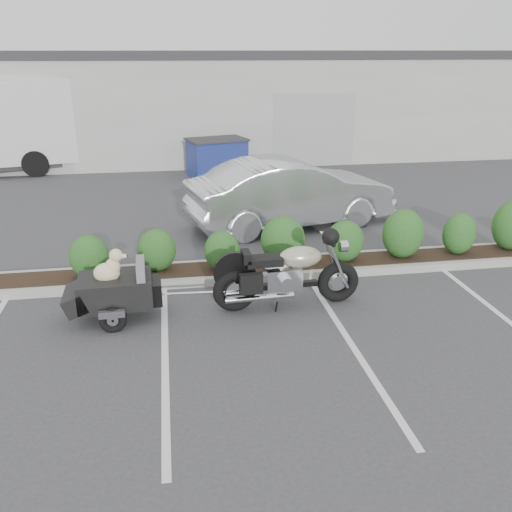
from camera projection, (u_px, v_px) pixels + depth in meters
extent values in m
plane|color=#38383A|center=(263.00, 328.00, 8.39)|extent=(90.00, 90.00, 0.00)
cube|color=#9E9E93|center=(294.00, 267.00, 10.54)|extent=(12.00, 1.00, 0.15)
cube|color=#9EA099|center=(195.00, 100.00, 23.34)|extent=(26.00, 10.00, 4.00)
torus|color=black|center=(235.00, 291.00, 8.84)|extent=(0.73, 0.21, 0.72)
torus|color=black|center=(338.00, 282.00, 9.18)|extent=(0.73, 0.21, 0.72)
cylinder|color=silver|center=(235.00, 291.00, 8.84)|extent=(0.31, 0.14, 0.30)
cylinder|color=silver|center=(338.00, 282.00, 9.18)|extent=(0.26, 0.12, 0.26)
cylinder|color=silver|center=(337.00, 263.00, 8.92)|extent=(0.47, 0.07, 0.96)
cylinder|color=silver|center=(333.00, 258.00, 9.12)|extent=(0.47, 0.07, 0.96)
cylinder|color=silver|center=(326.00, 238.00, 8.84)|extent=(0.07, 0.76, 0.04)
cylinder|color=silver|center=(343.00, 246.00, 8.96)|extent=(0.14, 0.20, 0.19)
sphere|color=black|center=(331.00, 237.00, 8.49)|extent=(0.29, 0.29, 0.28)
cube|color=silver|center=(283.00, 278.00, 8.94)|extent=(0.61, 0.39, 0.37)
cube|color=black|center=(289.00, 285.00, 9.01)|extent=(0.97, 0.15, 0.09)
ellipsoid|color=#B2AD8F|center=(300.00, 257.00, 8.87)|extent=(0.73, 0.43, 0.36)
cube|color=black|center=(264.00, 261.00, 8.76)|extent=(0.61, 0.35, 0.13)
cube|color=black|center=(246.00, 257.00, 8.67)|extent=(0.14, 0.33, 0.17)
cylinder|color=silver|center=(260.00, 298.00, 8.76)|extent=(1.14, 0.14, 0.10)
cylinder|color=silver|center=(255.00, 288.00, 9.12)|extent=(1.14, 0.14, 0.10)
cube|color=black|center=(251.00, 284.00, 8.52)|extent=(0.37, 0.17, 0.32)
cube|color=black|center=(116.00, 290.00, 8.54)|extent=(1.16, 0.82, 0.45)
cube|color=slate|center=(141.00, 271.00, 8.52)|extent=(0.16, 0.67, 0.32)
cube|color=slate|center=(119.00, 283.00, 8.51)|extent=(0.78, 0.70, 0.04)
cube|color=black|center=(77.00, 298.00, 8.46)|extent=(0.44, 0.79, 0.39)
cube|color=black|center=(155.00, 290.00, 8.68)|extent=(0.24, 0.55, 0.37)
torus|color=black|center=(113.00, 320.00, 8.22)|extent=(0.42, 0.14, 0.42)
torus|color=black|center=(115.00, 295.00, 9.05)|extent=(0.42, 0.14, 0.42)
cube|color=silver|center=(112.00, 314.00, 8.13)|extent=(0.39, 0.10, 0.11)
cube|color=silver|center=(114.00, 287.00, 9.06)|extent=(0.39, 0.10, 0.11)
cylinder|color=black|center=(114.00, 307.00, 8.64)|extent=(0.08, 0.97, 0.04)
cylinder|color=silver|center=(171.00, 293.00, 8.75)|extent=(0.65, 0.06, 0.04)
ellipsoid|color=beige|center=(107.00, 273.00, 8.42)|extent=(0.41, 0.29, 0.32)
ellipsoid|color=beige|center=(113.00, 267.00, 8.41)|extent=(0.24, 0.23, 0.30)
sphere|color=beige|center=(116.00, 255.00, 8.35)|extent=(0.21, 0.21, 0.20)
ellipsoid|color=beige|center=(122.00, 256.00, 8.37)|extent=(0.15, 0.09, 0.08)
sphere|color=black|center=(127.00, 256.00, 8.39)|extent=(0.04, 0.04, 0.04)
ellipsoid|color=beige|center=(113.00, 256.00, 8.28)|extent=(0.05, 0.05, 0.11)
ellipsoid|color=beige|center=(113.00, 253.00, 8.39)|extent=(0.05, 0.05, 0.11)
cylinder|color=beige|center=(116.00, 281.00, 8.43)|extent=(0.05, 0.05, 0.13)
cylinder|color=beige|center=(116.00, 278.00, 8.54)|extent=(0.05, 0.05, 0.13)
imported|color=silver|center=(291.00, 193.00, 13.00)|extent=(5.23, 2.84, 1.64)
cube|color=navy|center=(217.00, 158.00, 18.29)|extent=(2.06, 1.64, 1.20)
cube|color=#2D2D30|center=(217.00, 139.00, 18.06)|extent=(2.18, 1.76, 0.06)
cube|color=beige|center=(103.00, 132.00, 19.73)|extent=(2.38, 2.60, 2.15)
cube|color=black|center=(104.00, 140.00, 19.83)|extent=(0.47, 1.83, 0.98)
cube|color=beige|center=(11.00, 121.00, 18.50)|extent=(4.88, 3.23, 2.73)
cube|color=#2D2D30|center=(41.00, 160.00, 19.27)|extent=(7.13, 3.53, 0.20)
cylinder|color=black|center=(103.00, 159.00, 19.01)|extent=(0.92, 0.45, 0.88)
cylinder|color=black|center=(97.00, 149.00, 20.87)|extent=(0.92, 0.45, 0.88)
cylinder|color=black|center=(35.00, 164.00, 18.24)|extent=(0.92, 0.45, 0.88)
cylinder|color=black|center=(35.00, 153.00, 20.11)|extent=(0.92, 0.45, 0.88)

